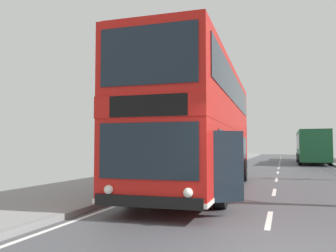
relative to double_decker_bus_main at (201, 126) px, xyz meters
The scene contains 3 objects.
ground 7.69m from the double_decker_bus_main, 75.76° to the right, with size 15.80×140.00×0.20m.
double_decker_bus_main is the anchor object (origin of this frame).
background_bus_far_lane 23.04m from the double_decker_bus_main, 76.33° to the left, with size 2.73×10.05×3.03m.
Camera 1 is at (0.31, -5.26, 1.58)m, focal length 36.71 mm.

